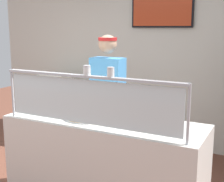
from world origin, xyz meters
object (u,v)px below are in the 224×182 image
pizza_tray (87,116)px  pizza_server (89,114)px  pizza_box_stack (56,82)px  parmesan_shaker (87,71)px  worker_figure (108,100)px  pepper_flake_shaker (111,73)px

pizza_tray → pizza_server: bearing=-32.4°
pizza_tray → pizza_server: pizza_server is taller
pizza_tray → pizza_box_stack: 2.22m
pizza_server → pizza_box_stack: 2.26m
parmesan_shaker → pizza_tray: bearing=122.9°
parmesan_shaker → worker_figure: bearing=106.6°
pizza_box_stack → worker_figure: bearing=-33.0°
pizza_tray → parmesan_shaker: size_ratio=5.63×
pizza_box_stack → parmesan_shaker: bearing=-46.3°
pizza_tray → parmesan_shaker: bearing=-57.1°
pizza_tray → pizza_server: size_ratio=1.77×
pizza_server → pepper_flake_shaker: pepper_flake_shaker is taller
parmesan_shaker → pizza_box_stack: bearing=133.7°
pizza_tray → worker_figure: 0.58m
pizza_server → pizza_box_stack: size_ratio=0.58×
pepper_flake_shaker → worker_figure: size_ratio=0.05×
pizza_tray → parmesan_shaker: 0.61m
pizza_tray → pizza_box_stack: (-1.58, 1.56, -0.02)m
pepper_flake_shaker → worker_figure: worker_figure is taller
pizza_server → pepper_flake_shaker: size_ratio=3.26×
pizza_server → parmesan_shaker: bearing=-54.0°
worker_figure → pepper_flake_shaker: bearing=-60.5°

